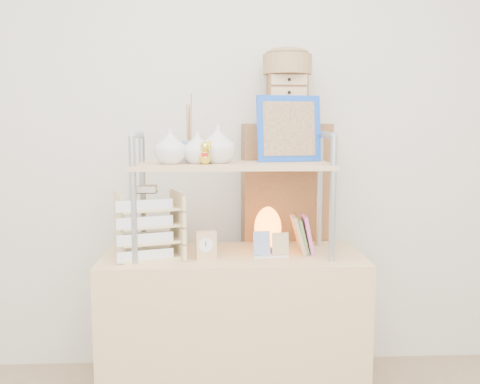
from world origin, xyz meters
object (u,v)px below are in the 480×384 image
(letter_tray, at_px, (148,228))
(salt_lamp, at_px, (268,229))
(desk, at_px, (233,331))
(cabinet, at_px, (285,250))

(letter_tray, height_order, salt_lamp, letter_tray)
(desk, distance_m, letter_tray, 0.64)
(desk, bearing_deg, cabinet, 51.76)
(salt_lamp, bearing_deg, cabinet, 68.67)
(cabinet, relative_size, salt_lamp, 6.37)
(cabinet, bearing_deg, letter_tray, -151.23)
(letter_tray, xyz_separation_m, salt_lamp, (0.55, 0.08, -0.02))
(letter_tray, bearing_deg, cabinet, 30.61)
(cabinet, xyz_separation_m, salt_lamp, (-0.12, -0.32, 0.18))
(desk, height_order, letter_tray, letter_tray)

